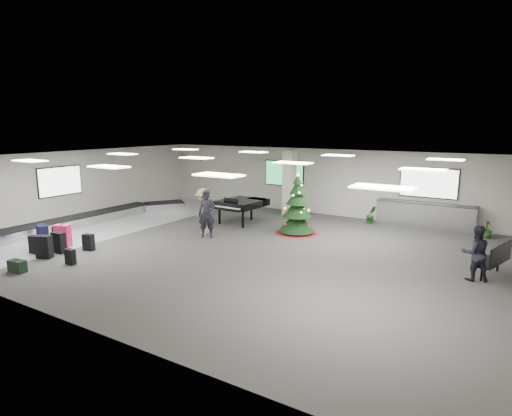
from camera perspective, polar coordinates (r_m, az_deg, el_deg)
The scene contains 21 objects.
ground at distance 15.50m, azimuth -1.90°, elevation -5.26°, with size 18.00×18.00×0.00m, color #34312F.
room_envelope at distance 15.77m, azimuth -1.76°, elevation 3.69°, with size 18.02×14.02×3.21m.
baggage_carousel at distance 20.67m, azimuth -20.47°, elevation -1.20°, with size 2.28×9.71×0.43m.
service_counter at distance 19.67m, azimuth 21.59°, elevation -0.88°, with size 4.05×0.65×1.08m.
suitcase_0 at distance 15.82m, azimuth -26.41°, elevation -4.66°, with size 0.56×0.44×0.78m.
suitcase_1 at distance 16.22m, azimuth -24.82°, elevation -4.21°, with size 0.50×0.29×0.76m.
pink_suitcase at distance 16.95m, azimuth -24.35°, elevation -3.40°, with size 0.60×0.47×0.84m.
suitcase_3 at distance 16.16m, azimuth -21.44°, elevation -4.27°, with size 0.43×0.30×0.61m.
navy_suitcase at distance 17.19m, azimuth -26.55°, elevation -3.37°, with size 0.61×0.48×0.85m.
suitcase_5 at distance 16.52m, azimuth -27.33°, elevation -4.37°, with size 0.45×0.31×0.64m.
green_duffel at distance 14.79m, azimuth -29.23°, elevation -6.77°, with size 0.58×0.34×0.38m.
suitcase_7 at distance 14.82m, azimuth -23.52°, elevation -5.97°, with size 0.35×0.19×0.51m.
suitcase_8 at distance 18.02m, azimuth -24.90°, elevation -3.08°, with size 0.42×0.34×0.56m.
christmas_tree at distance 17.37m, azimuth 5.50°, elevation -0.59°, with size 1.76×1.76×2.51m.
grand_piano at distance 19.11m, azimuth -2.09°, elevation 0.56°, with size 1.79×2.24×1.22m.
bench at distance 14.24m, azimuth 29.29°, elevation -5.84°, with size 0.95×1.65×0.99m.
traveler_a at distance 16.71m, azimuth -6.57°, elevation -0.79°, with size 0.69×0.45×1.88m, color black.
traveler_b at distance 17.21m, azimuth -6.99°, elevation -0.49°, with size 1.21×0.69×1.87m, color #9B8360.
traveler_bench at distance 13.59m, azimuth 27.22°, elevation -5.37°, with size 0.78×0.60×1.60m, color black.
potted_plant_left at distance 19.75m, azimuth 15.07°, elevation -0.86°, with size 0.44×0.36×0.81m, color #1C4014.
potted_plant_right at distance 18.96m, azimuth 28.42°, elevation -2.46°, with size 0.40×0.40×0.72m, color #1C4014.
Camera 1 is at (8.25, -12.37, 4.35)m, focal length 30.00 mm.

